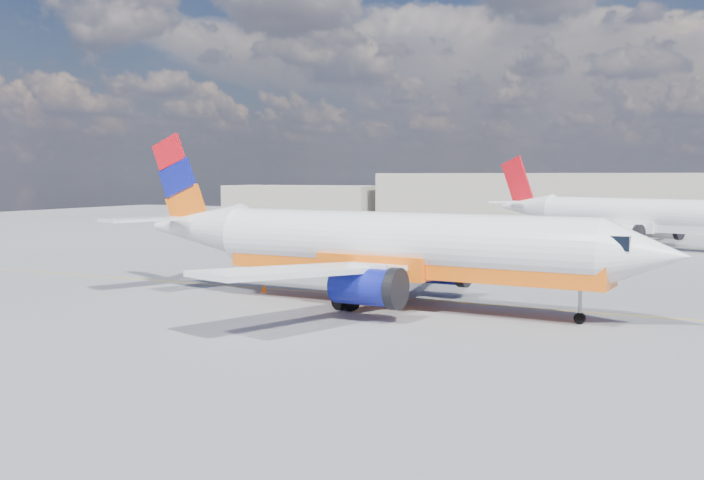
% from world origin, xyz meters
% --- Properties ---
extents(ground, '(240.00, 240.00, 0.00)m').
position_xyz_m(ground, '(0.00, 0.00, 0.00)').
color(ground, '#5C5C61').
rests_on(ground, ground).
extents(taxi_line, '(70.00, 0.15, 0.01)m').
position_xyz_m(taxi_line, '(0.00, 3.00, 0.01)').
color(taxi_line, gold).
rests_on(taxi_line, ground).
extents(terminal_main, '(70.00, 14.00, 8.00)m').
position_xyz_m(terminal_main, '(5.00, 75.00, 4.00)').
color(terminal_main, '#B3AC9A').
rests_on(terminal_main, ground).
extents(terminal_annex, '(26.00, 10.00, 6.00)m').
position_xyz_m(terminal_annex, '(-45.00, 72.00, 3.00)').
color(terminal_annex, '#B3AC9A').
rests_on(terminal_annex, ground).
extents(main_jet, '(34.98, 27.61, 10.60)m').
position_xyz_m(main_jet, '(0.78, 0.05, 3.53)').
color(main_jet, white).
rests_on(main_jet, ground).
extents(second_jet, '(32.76, 24.75, 10.03)m').
position_xyz_m(second_jet, '(9.70, 46.39, 3.34)').
color(second_jet, white).
rests_on(second_jet, ground).
extents(traffic_cone, '(0.45, 0.45, 0.64)m').
position_xyz_m(traffic_cone, '(-8.10, 1.19, 0.31)').
color(traffic_cone, white).
rests_on(traffic_cone, ground).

